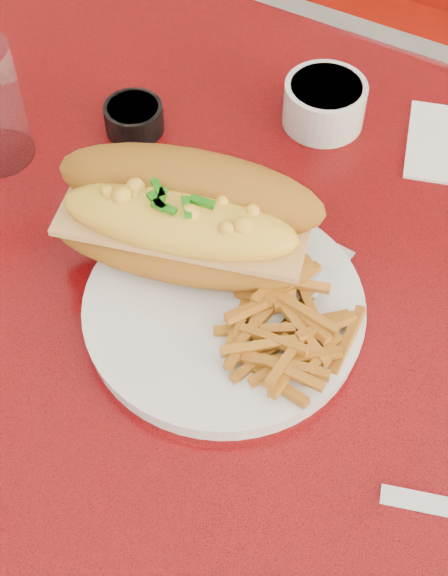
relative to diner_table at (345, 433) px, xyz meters
The scene contains 7 objects.
diner_table is the anchor object (origin of this frame).
dinner_plate 0.21m from the diner_table, 165.20° to the right, with size 0.28×0.28×0.02m.
mac_hoagie 0.29m from the diner_table, behind, with size 0.26×0.17×0.10m.
fries_pile 0.21m from the diner_table, 147.83° to the right, with size 0.10×0.09×0.03m, color orange, non-canonical shape.
fork 0.19m from the diner_table, behind, with size 0.03×0.15×0.00m.
gravy_ramekin 0.34m from the diner_table, 123.12° to the left, with size 0.10×0.10×0.05m.
sauce_cup_left 0.38m from the diner_table, 158.04° to the left, with size 0.06×0.06×0.03m.
Camera 1 is at (0.07, -0.37, 1.34)m, focal length 50.00 mm.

